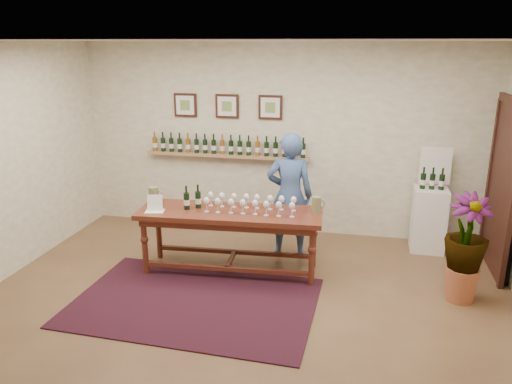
% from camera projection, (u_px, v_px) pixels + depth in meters
% --- Properties ---
extents(ground, '(6.00, 6.00, 0.00)m').
position_uv_depth(ground, '(240.00, 309.00, 5.42)').
color(ground, brown).
rests_on(ground, ground).
extents(room_shell, '(6.00, 6.00, 6.00)m').
position_uv_depth(room_shell, '(434.00, 177.00, 6.40)').
color(room_shell, '#EEE9CA').
rests_on(room_shell, ground).
extents(rug, '(2.71, 1.86, 0.01)m').
position_uv_depth(rug, '(195.00, 302.00, 5.57)').
color(rug, '#4C110D').
rests_on(rug, ground).
extents(tasting_table, '(2.30, 0.86, 0.80)m').
position_uv_depth(tasting_table, '(230.00, 220.00, 6.15)').
color(tasting_table, '#442011').
rests_on(tasting_table, ground).
extents(table_glasses, '(1.39, 0.37, 0.19)m').
position_uv_depth(table_glasses, '(250.00, 204.00, 6.08)').
color(table_glasses, white).
rests_on(table_glasses, tasting_table).
extents(table_bottles, '(0.29, 0.16, 0.31)m').
position_uv_depth(table_bottles, '(192.00, 197.00, 6.16)').
color(table_bottles, black).
rests_on(table_bottles, tasting_table).
extents(pitcher_left, '(0.18, 0.18, 0.23)m').
position_uv_depth(pitcher_left, '(154.00, 196.00, 6.32)').
color(pitcher_left, olive).
rests_on(pitcher_left, tasting_table).
extents(pitcher_right, '(0.15, 0.15, 0.20)m').
position_uv_depth(pitcher_right, '(316.00, 205.00, 6.02)').
color(pitcher_right, olive).
rests_on(pitcher_right, tasting_table).
extents(menu_card, '(0.25, 0.21, 0.20)m').
position_uv_depth(menu_card, '(155.00, 203.00, 6.09)').
color(menu_card, white).
rests_on(menu_card, tasting_table).
extents(display_pedestal, '(0.45, 0.45, 0.89)m').
position_uv_depth(display_pedestal, '(429.00, 220.00, 6.87)').
color(display_pedestal, white).
rests_on(display_pedestal, ground).
extents(pedestal_bottles, '(0.27, 0.08, 0.27)m').
position_uv_depth(pedestal_bottles, '(432.00, 179.00, 6.69)').
color(pedestal_bottles, black).
rests_on(pedestal_bottles, display_pedestal).
extents(info_sign, '(0.41, 0.03, 0.57)m').
position_uv_depth(info_sign, '(435.00, 166.00, 6.81)').
color(info_sign, white).
rests_on(info_sign, display_pedestal).
extents(potted_plant, '(0.68, 0.68, 1.07)m').
position_uv_depth(potted_plant, '(465.00, 249.00, 5.45)').
color(potted_plant, '#A35536').
rests_on(potted_plant, ground).
extents(person, '(0.66, 0.47, 1.69)m').
position_uv_depth(person, '(290.00, 196.00, 6.59)').
color(person, '#375282').
rests_on(person, ground).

